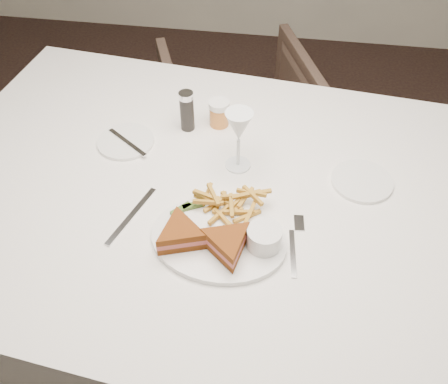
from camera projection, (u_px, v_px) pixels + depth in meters
name	position (u px, v px, depth m)	size (l,w,h in m)	color
table	(226.00, 276.00, 1.55)	(1.62, 1.08, 0.75)	white
chair_far	(238.00, 112.00, 2.23)	(0.62, 0.58, 0.64)	#4C392E
table_setting	(223.00, 199.00, 1.21)	(0.82, 0.64, 0.18)	white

